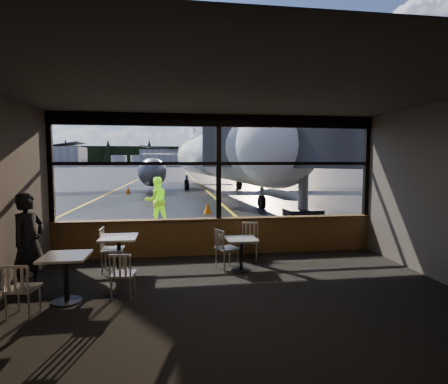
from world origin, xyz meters
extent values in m
plane|color=black|center=(0.00, 120.00, 0.00)|extent=(520.00, 520.00, 0.00)
cube|color=black|center=(0.00, -3.00, 0.01)|extent=(8.00, 6.00, 0.01)
cube|color=#38332D|center=(0.00, -3.00, 3.50)|extent=(8.00, 6.00, 0.04)
cube|color=#4E453E|center=(0.00, -6.00, 1.75)|extent=(8.00, 0.04, 3.50)
cube|color=#553719|center=(0.00, 0.00, 0.45)|extent=(8.00, 0.28, 0.90)
cube|color=black|center=(0.00, 0.00, 3.35)|extent=(8.00, 0.18, 0.30)
cube|color=black|center=(-3.95, 0.00, 2.20)|extent=(0.12, 0.12, 2.60)
cube|color=black|center=(0.00, 0.00, 2.20)|extent=(0.12, 0.12, 2.60)
cube|color=black|center=(3.95, 0.00, 2.20)|extent=(0.12, 0.12, 2.60)
cube|color=black|center=(0.00, 0.00, 2.30)|extent=(8.00, 0.10, 0.08)
imported|color=black|center=(-3.70, -2.03, 0.90)|extent=(0.67, 0.78, 1.80)
imported|color=#BFF219|center=(-1.77, 4.58, 0.89)|extent=(1.04, 0.92, 1.78)
cone|color=#FF5908|center=(0.38, 7.07, 0.26)|extent=(0.38, 0.38, 0.53)
cone|color=#FF4608|center=(-4.53, 18.03, 0.27)|extent=(0.39, 0.39, 0.54)
cylinder|color=silver|center=(-30.00, 182.00, 3.00)|extent=(8.00, 8.00, 6.00)
cylinder|color=silver|center=(-20.00, 182.00, 3.00)|extent=(8.00, 8.00, 6.00)
cylinder|color=silver|center=(-10.00, 182.00, 3.00)|extent=(8.00, 8.00, 6.00)
cube|color=black|center=(0.00, 210.00, 6.00)|extent=(360.00, 3.00, 12.00)
camera|label=1|loc=(-1.09, -8.63, 2.33)|focal=28.00mm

